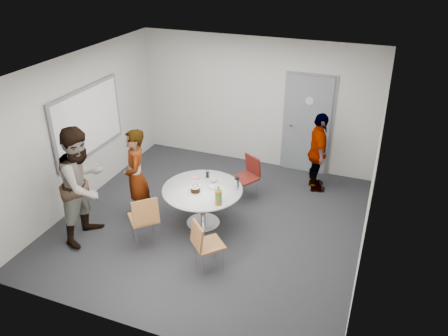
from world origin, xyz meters
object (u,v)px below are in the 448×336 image
at_px(whiteboard, 88,121).
at_px(chair_near_right, 204,242).
at_px(person_right, 318,153).
at_px(person_left, 83,184).
at_px(door, 307,125).
at_px(chair_far, 248,173).
at_px(table, 204,194).
at_px(chair_near_left, 145,216).
at_px(person_main, 136,176).

bearing_deg(whiteboard, chair_near_right, -25.42).
bearing_deg(person_right, chair_near_right, 140.40).
distance_m(whiteboard, chair_near_right, 3.28).
relative_size(whiteboard, person_left, 0.98).
xyz_separation_m(door, person_left, (-2.81, -3.53, -0.06)).
bearing_deg(person_right, chair_far, 105.00).
bearing_deg(person_left, chair_far, -43.98).
bearing_deg(table, door, 65.57).
distance_m(chair_near_right, person_right, 3.14).
relative_size(chair_near_left, person_main, 0.54).
relative_size(whiteboard, chair_near_right, 2.34).
bearing_deg(chair_near_right, table, 157.08).
bearing_deg(chair_near_left, chair_far, 17.72).
relative_size(door, person_main, 1.27).
relative_size(table, person_left, 0.69).
relative_size(chair_near_left, chair_near_right, 1.10).
distance_m(chair_near_left, chair_near_right, 1.11).
bearing_deg(person_left, chair_near_left, -83.61).
bearing_deg(door, person_right, -62.62).
distance_m(chair_far, person_right, 1.39).
bearing_deg(chair_near_right, person_right, 113.48).
bearing_deg(table, person_left, -149.98).
height_order(whiteboard, chair_far, whiteboard).
xyz_separation_m(chair_near_right, person_right, (1.09, 2.93, 0.29)).
bearing_deg(whiteboard, person_main, -23.15).
distance_m(whiteboard, chair_far, 3.06).
bearing_deg(door, person_left, -128.53).
distance_m(chair_near_left, person_main, 0.84).
bearing_deg(table, chair_near_left, -127.15).
relative_size(door, chair_near_left, 2.37).
xyz_separation_m(door, person_right, (0.36, -0.70, -0.24)).
bearing_deg(chair_near_left, person_right, 7.31).
xyz_separation_m(table, person_left, (-1.64, -0.95, 0.36)).
height_order(chair_near_right, person_left, person_left).
relative_size(door, person_right, 1.35).
relative_size(door, whiteboard, 1.12).
relative_size(chair_near_right, chair_far, 0.97).
xyz_separation_m(person_main, person_left, (-0.50, -0.72, 0.13)).
xyz_separation_m(person_left, person_right, (3.18, 2.83, -0.18)).
height_order(table, chair_far, table).
relative_size(chair_near_right, person_right, 0.52).
relative_size(chair_near_right, person_main, 0.49).
xyz_separation_m(whiteboard, person_main, (1.25, -0.53, -0.61)).
height_order(door, person_right, door).
height_order(person_main, person_left, person_left).
relative_size(table, chair_near_right, 1.64).
relative_size(door, chair_near_right, 2.61).
bearing_deg(person_left, person_main, -34.41).
xyz_separation_m(table, chair_near_right, (0.45, -1.04, -0.12)).
relative_size(whiteboard, chair_near_left, 2.12).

